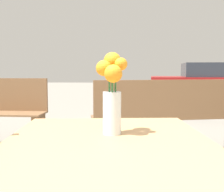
{
  "coord_description": "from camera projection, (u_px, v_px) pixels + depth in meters",
  "views": [
    {
      "loc": [
        0.06,
        -0.98,
        0.95
      ],
      "look_at": [
        0.01,
        0.1,
        0.85
      ],
      "focal_mm": 45.0,
      "sensor_mm": 36.0,
      "label": 1
    }
  ],
  "objects": [
    {
      "name": "table_front",
      "position": [
        108.0,
        168.0,
        1.01
      ],
      "size": [
        0.81,
        0.97,
        0.7
      ],
      "color": "tan",
      "rests_on": "ground_plane"
    },
    {
      "name": "flower_vase",
      "position": [
        112.0,
        94.0,
        1.08
      ],
      "size": [
        0.12,
        0.14,
        0.32
      ],
      "color": "silver",
      "rests_on": "table_front"
    },
    {
      "name": "bench_middle",
      "position": [
        172.0,
        115.0,
        3.01
      ],
      "size": [
        1.74,
        0.68,
        0.85
      ],
      "color": "brown",
      "rests_on": "ground_plane"
    },
    {
      "name": "bicycle",
      "position": [
        223.0,
        103.0,
        5.31
      ],
      "size": [
        1.37,
        0.68,
        0.7
      ],
      "color": "black",
      "rests_on": "ground_plane"
    },
    {
      "name": "parked_car",
      "position": [
        223.0,
        82.0,
        9.02
      ],
      "size": [
        4.76,
        2.24,
        1.17
      ],
      "color": "maroon",
      "rests_on": "ground_plane"
    }
  ]
}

